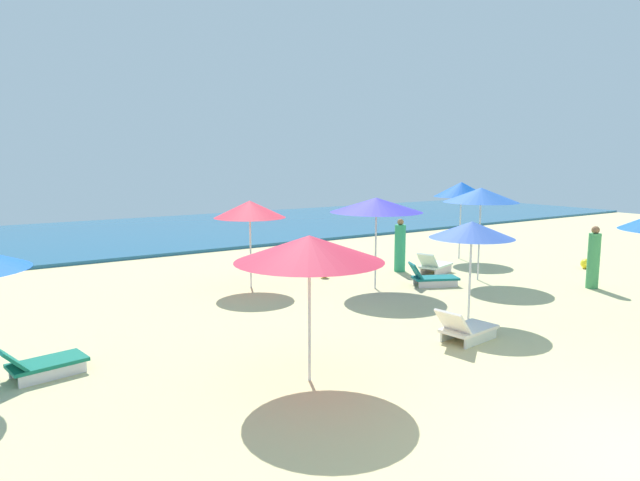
{
  "coord_description": "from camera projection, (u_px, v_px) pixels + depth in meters",
  "views": [
    {
      "loc": [
        -6.66,
        -2.54,
        3.5
      ],
      "look_at": [
        1.64,
        9.88,
        1.31
      ],
      "focal_mm": 31.42,
      "sensor_mm": 36.0,
      "label": 1
    }
  ],
  "objects": [
    {
      "name": "umbrella_1",
      "position": [
        472.0,
        230.0,
        12.04
      ],
      "size": [
        1.83,
        1.83,
        2.17
      ],
      "color": "silver",
      "rests_on": "ground_plane"
    },
    {
      "name": "lounge_chair_3_1",
      "position": [
        41.0,
        363.0,
        9.02
      ],
      "size": [
        1.37,
        0.81,
        0.61
      ],
      "rotation": [
        0.0,
        0.0,
        1.73
      ],
      "color": "silver",
      "rests_on": "ground_plane"
    },
    {
      "name": "ocean",
      "position": [
        125.0,
        234.0,
        25.62
      ],
      "size": [
        60.0,
        12.89,
        0.12
      ],
      "primitive_type": "cube",
      "color": "#1F5D86",
      "rests_on": "ground_plane"
    },
    {
      "name": "umbrella_4",
      "position": [
        376.0,
        205.0,
        14.91
      ],
      "size": [
        2.49,
        2.49,
        2.47
      ],
      "color": "silver",
      "rests_on": "ground_plane"
    },
    {
      "name": "beachgoer_0",
      "position": [
        400.0,
        247.0,
        17.44
      ],
      "size": [
        0.47,
        0.47,
        1.66
      ],
      "rotation": [
        0.0,
        0.0,
        3.64
      ],
      "color": "#2D9D66",
      "rests_on": "ground_plane"
    },
    {
      "name": "umbrella_2",
      "position": [
        481.0,
        195.0,
        15.96
      ],
      "size": [
        2.13,
        2.13,
        2.68
      ],
      "color": "silver",
      "rests_on": "ground_plane"
    },
    {
      "name": "umbrella_8",
      "position": [
        461.0,
        189.0,
        19.43
      ],
      "size": [
        1.9,
        1.9,
        2.7
      ],
      "color": "silver",
      "rests_on": "ground_plane"
    },
    {
      "name": "beach_ball_0",
      "position": [
        586.0,
        264.0,
        17.96
      ],
      "size": [
        0.32,
        0.32,
        0.32
      ],
      "primitive_type": "sphere",
      "color": "yellow",
      "rests_on": "ground_plane"
    },
    {
      "name": "umbrella_6",
      "position": [
        309.0,
        249.0,
        8.61
      ],
      "size": [
        2.34,
        2.34,
        2.34
      ],
      "color": "silver",
      "rests_on": "ground_plane"
    },
    {
      "name": "beachgoer_2",
      "position": [
        594.0,
        259.0,
        15.16
      ],
      "size": [
        0.41,
        0.41,
        1.71
      ],
      "rotation": [
        0.0,
        0.0,
        3.49
      ],
      "color": "#429757",
      "rests_on": "ground_plane"
    },
    {
      "name": "lounge_chair_2_0",
      "position": [
        434.0,
        266.0,
        17.06
      ],
      "size": [
        1.49,
        0.96,
        0.73
      ],
      "rotation": [
        0.0,
        0.0,
        1.89
      ],
      "color": "silver",
      "rests_on": "ground_plane"
    },
    {
      "name": "beach_ball_1",
      "position": [
        324.0,
        273.0,
        16.56
      ],
      "size": [
        0.27,
        0.27,
        0.27
      ],
      "primitive_type": "sphere",
      "color": "yellow",
      "rests_on": "ground_plane"
    },
    {
      "name": "umbrella_7",
      "position": [
        250.0,
        209.0,
        15.05
      ],
      "size": [
        1.94,
        1.94,
        2.39
      ],
      "color": "silver",
      "rests_on": "ground_plane"
    },
    {
      "name": "lounge_chair_2_1",
      "position": [
        432.0,
        278.0,
        15.51
      ],
      "size": [
        1.45,
        1.08,
        0.66
      ],
      "rotation": [
        0.0,
        0.0,
        1.13
      ],
      "color": "silver",
      "rests_on": "ground_plane"
    },
    {
      "name": "lounge_chair_1_0",
      "position": [
        465.0,
        329.0,
        10.8
      ],
      "size": [
        1.38,
        0.78,
        0.7
      ],
      "rotation": [
        0.0,
        0.0,
        1.7
      ],
      "color": "silver",
      "rests_on": "ground_plane"
    }
  ]
}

